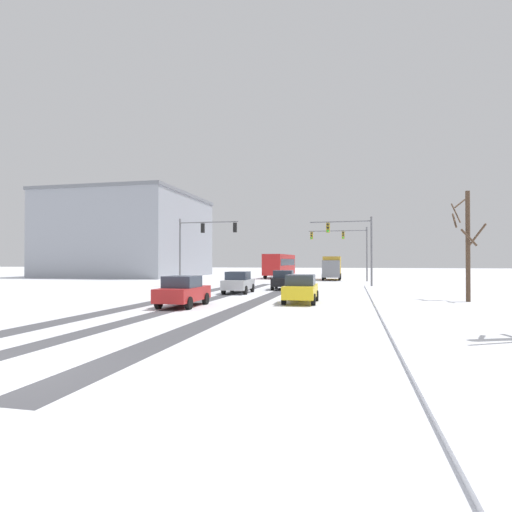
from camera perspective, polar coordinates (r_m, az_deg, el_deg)
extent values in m
plane|color=silver|center=(10.65, -31.13, -13.57)|extent=(300.00, 300.00, 0.00)
cube|color=#4C4C51|center=(25.34, 0.26, -6.13)|extent=(1.14, 37.71, 0.01)
cube|color=#4C4C51|center=(27.16, -11.66, -5.75)|extent=(1.17, 37.71, 0.01)
cube|color=#4C4C51|center=(26.21, -6.54, -5.94)|extent=(0.97, 37.71, 0.01)
cube|color=white|center=(23.23, 20.77, -6.43)|extent=(4.00, 37.71, 0.12)
cylinder|color=slate|center=(39.80, 15.42, 0.53)|extent=(0.18, 0.18, 6.50)
cylinder|color=slate|center=(40.09, 11.36, 4.59)|extent=(5.64, 0.42, 0.12)
cube|color=#B79319|center=(40.15, 9.75, 3.79)|extent=(0.33, 0.26, 0.90)
sphere|color=black|center=(40.02, 9.73, 4.24)|extent=(0.20, 0.20, 0.20)
sphere|color=black|center=(39.99, 9.73, 3.81)|extent=(0.20, 0.20, 0.20)
sphere|color=green|center=(39.97, 9.73, 3.38)|extent=(0.20, 0.20, 0.20)
cylinder|color=slate|center=(41.08, -10.29, 0.48)|extent=(0.18, 0.18, 6.50)
cylinder|color=slate|center=(40.16, -6.47, 4.57)|extent=(5.81, 0.17, 0.12)
cube|color=black|center=(40.31, -7.25, 3.77)|extent=(0.32, 0.24, 0.90)
sphere|color=black|center=(40.49, -7.17, 4.18)|extent=(0.20, 0.20, 0.20)
sphere|color=black|center=(40.46, -7.17, 3.75)|extent=(0.20, 0.20, 0.20)
sphere|color=green|center=(40.44, -7.17, 3.33)|extent=(0.20, 0.20, 0.20)
cube|color=black|center=(39.31, -2.87, 3.88)|extent=(0.32, 0.24, 0.90)
sphere|color=black|center=(39.49, -2.81, 4.30)|extent=(0.20, 0.20, 0.20)
sphere|color=black|center=(39.46, -2.81, 3.86)|extent=(0.20, 0.20, 0.20)
sphere|color=green|center=(39.44, -2.81, 3.43)|extent=(0.20, 0.20, 0.20)
cylinder|color=slate|center=(51.79, 14.83, 0.24)|extent=(0.18, 0.18, 6.50)
cylinder|color=slate|center=(51.98, 10.99, 3.37)|extent=(6.94, 0.26, 0.12)
cube|color=#B79319|center=(51.92, 11.76, 2.77)|extent=(0.32, 0.25, 0.90)
sphere|color=black|center=(51.77, 11.75, 3.11)|extent=(0.20, 0.20, 0.20)
sphere|color=black|center=(51.76, 11.75, 2.78)|extent=(0.20, 0.20, 0.20)
sphere|color=green|center=(51.74, 11.75, 2.45)|extent=(0.20, 0.20, 0.20)
cube|color=#B79319|center=(52.20, 7.56, 2.74)|extent=(0.32, 0.25, 0.90)
sphere|color=black|center=(52.06, 7.54, 3.08)|extent=(0.20, 0.20, 0.20)
sphere|color=black|center=(52.05, 7.54, 2.75)|extent=(0.20, 0.20, 0.20)
sphere|color=green|center=(52.03, 7.55, 2.43)|extent=(0.20, 0.20, 0.20)
cube|color=black|center=(35.92, 3.78, -3.47)|extent=(1.90, 4.18, 0.70)
cube|color=#2D3847|center=(35.75, 3.76, -2.44)|extent=(1.65, 1.98, 0.60)
cylinder|color=black|center=(37.29, 2.76, -3.91)|extent=(0.25, 0.65, 0.64)
cylinder|color=black|center=(37.13, 5.24, -3.92)|extent=(0.25, 0.65, 0.64)
cylinder|color=black|center=(34.78, 2.23, -4.14)|extent=(0.25, 0.65, 0.64)
cylinder|color=black|center=(34.60, 4.89, -4.16)|extent=(0.25, 0.65, 0.64)
cube|color=#B7BABF|center=(31.57, -2.40, -3.85)|extent=(1.84, 4.16, 0.70)
cube|color=#2D3847|center=(31.40, -2.46, -2.68)|extent=(1.62, 1.95, 0.60)
cylinder|color=black|center=(33.01, -3.26, -4.32)|extent=(0.24, 0.65, 0.64)
cylinder|color=black|center=(32.66, -0.50, -4.36)|extent=(0.24, 0.65, 0.64)
cylinder|color=black|center=(30.56, -4.43, -4.61)|extent=(0.24, 0.65, 0.64)
cylinder|color=black|center=(30.17, -1.46, -4.66)|extent=(0.24, 0.65, 0.64)
cube|color=yellow|center=(24.31, 6.11, -4.78)|extent=(1.77, 4.13, 0.70)
cube|color=#2D3847|center=(24.13, 6.07, -3.26)|extent=(1.59, 1.93, 0.60)
cylinder|color=black|center=(25.69, 4.60, -5.34)|extent=(0.23, 0.64, 0.64)
cylinder|color=black|center=(25.54, 8.21, -5.37)|extent=(0.23, 0.64, 0.64)
cylinder|color=black|center=(23.18, 3.80, -5.84)|extent=(0.23, 0.64, 0.64)
cylinder|color=black|center=(23.01, 7.81, -5.88)|extent=(0.23, 0.64, 0.64)
cube|color=red|center=(22.58, -9.85, -5.08)|extent=(1.75, 4.12, 0.70)
cube|color=#2D3847|center=(22.40, -9.99, -3.45)|extent=(1.58, 1.92, 0.60)
cylinder|color=black|center=(24.08, -10.51, -5.64)|extent=(0.23, 0.64, 0.64)
cylinder|color=black|center=(23.51, -6.85, -5.77)|extent=(0.23, 0.64, 0.64)
cylinder|color=black|center=(21.77, -13.10, -6.16)|extent=(0.23, 0.64, 0.64)
cylinder|color=black|center=(21.13, -9.11, -6.33)|extent=(0.23, 0.64, 0.64)
cube|color=#B21E1E|center=(60.90, 3.24, -1.17)|extent=(3.02, 11.11, 2.90)
cube|color=#283342|center=(60.90, 3.23, -0.84)|extent=(3.01, 10.23, 0.90)
cylinder|color=black|center=(56.92, 3.58, -2.65)|extent=(0.34, 0.97, 0.96)
cylinder|color=black|center=(57.46, 1.26, -2.64)|extent=(0.34, 0.97, 0.96)
cylinder|color=black|center=(63.93, 4.91, -2.44)|extent=(0.34, 0.97, 0.96)
cylinder|color=black|center=(64.41, 2.83, -2.43)|extent=(0.34, 0.97, 0.96)
cube|color=slate|center=(52.49, 10.16, -1.73)|extent=(2.12, 2.22, 2.10)
cube|color=gold|center=(56.18, 10.30, -1.40)|extent=(2.25, 5.22, 2.60)
cylinder|color=black|center=(52.93, 11.27, -2.85)|extent=(0.29, 0.84, 0.84)
cylinder|color=black|center=(53.01, 9.08, -2.85)|extent=(0.29, 0.84, 0.84)
cylinder|color=black|center=(57.62, 11.36, -2.68)|extent=(0.29, 0.84, 0.84)
cylinder|color=black|center=(57.69, 9.35, -2.68)|extent=(0.29, 0.84, 0.84)
cylinder|color=#4C3828|center=(27.78, 26.84, 1.19)|extent=(0.26, 0.26, 6.56)
cylinder|color=#4C3828|center=(27.77, 25.35, 4.38)|extent=(0.24, 1.50, 1.00)
cylinder|color=#4C3828|center=(27.68, 25.49, 5.31)|extent=(0.25, 1.41, 1.31)
cylinder|color=#4C3828|center=(27.40, 26.95, 2.26)|extent=(0.92, 0.23, 1.05)
cylinder|color=#4C3828|center=(28.32, 27.70, 2.33)|extent=(0.94, 1.22, 1.52)
cylinder|color=#4C3828|center=(28.24, 25.94, 6.42)|extent=(0.80, 0.79, 0.62)
cube|color=#9399A3|center=(71.38, -16.75, 2.44)|extent=(20.73, 21.95, 12.61)
cube|color=slate|center=(72.04, -16.73, 7.66)|extent=(21.03, 22.25, 0.50)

